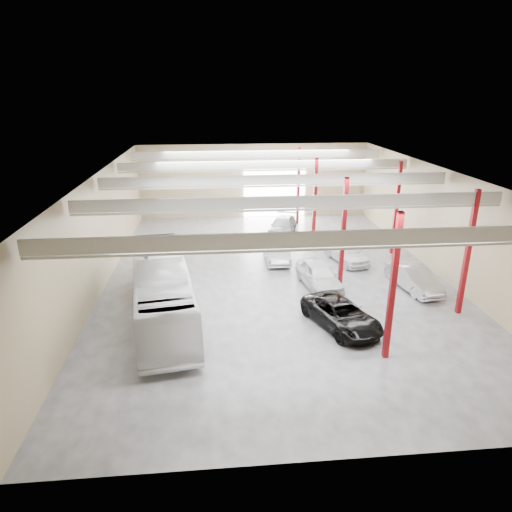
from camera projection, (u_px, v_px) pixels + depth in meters
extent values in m
cube|color=#47464B|center=(276.00, 278.00, 30.36)|extent=(22.00, 32.00, 0.01)
cube|color=#B8B8B3|center=(277.00, 172.00, 27.97)|extent=(22.00, 32.00, 0.12)
cube|color=#837352|center=(254.00, 181.00, 44.14)|extent=(22.00, 0.12, 7.00)
cube|color=#837352|center=(347.00, 371.00, 14.20)|extent=(22.00, 0.12, 7.00)
cube|color=#837352|center=(100.00, 232.00, 28.19)|extent=(0.12, 32.00, 7.00)
cube|color=#837352|center=(441.00, 223.00, 30.14)|extent=(0.12, 32.00, 7.00)
cube|color=white|center=(274.00, 191.00, 44.51)|extent=(6.00, 0.20, 5.00)
cube|color=maroon|center=(392.00, 288.00, 20.15)|extent=(0.25, 0.25, 7.00)
cube|color=maroon|center=(343.00, 235.00, 27.63)|extent=(0.25, 0.25, 7.00)
cube|color=maroon|center=(315.00, 204.00, 35.12)|extent=(0.25, 0.25, 7.00)
cube|color=maroon|center=(298.00, 186.00, 41.67)|extent=(0.25, 0.25, 7.00)
cube|color=maroon|center=(467.00, 254.00, 24.40)|extent=(0.25, 0.25, 7.00)
cube|color=maroon|center=(396.00, 209.00, 33.75)|extent=(0.25, 0.25, 7.00)
cube|color=#B5B5B0|center=(322.00, 239.00, 16.90)|extent=(21.60, 0.15, 0.60)
cube|color=#B5B5B0|center=(321.00, 249.00, 17.03)|extent=(21.60, 0.10, 0.10)
cube|color=#B5B5B0|center=(294.00, 202.00, 22.51)|extent=(21.60, 0.15, 0.60)
cube|color=#B5B5B0|center=(294.00, 210.00, 22.65)|extent=(21.60, 0.10, 0.10)
cube|color=#B5B5B0|center=(277.00, 180.00, 28.12)|extent=(21.60, 0.15, 0.60)
cube|color=#B5B5B0|center=(277.00, 186.00, 28.26)|extent=(21.60, 0.10, 0.10)
cube|color=#B5B5B0|center=(266.00, 165.00, 33.74)|extent=(21.60, 0.15, 0.60)
cube|color=#B5B5B0|center=(266.00, 170.00, 33.87)|extent=(21.60, 0.10, 0.10)
cube|color=#B5B5B0|center=(258.00, 154.00, 39.35)|extent=(21.60, 0.15, 0.60)
cube|color=#B5B5B0|center=(258.00, 159.00, 39.49)|extent=(21.60, 0.10, 0.10)
imported|color=silver|center=(162.00, 289.00, 24.52)|extent=(4.61, 12.28, 3.34)
imported|color=black|center=(341.00, 315.00, 23.80)|extent=(3.93, 5.61, 1.42)
imported|color=silver|center=(319.00, 275.00, 28.63)|extent=(2.54, 5.01, 1.63)
imported|color=#AEADB2|center=(276.00, 250.00, 33.33)|extent=(1.69, 4.69, 1.54)
imported|color=gray|center=(283.00, 226.00, 39.28)|extent=(3.44, 5.40, 1.46)
imported|color=#A2A1A6|center=(414.00, 278.00, 28.33)|extent=(2.27, 4.71, 1.49)
imported|color=white|center=(346.00, 252.00, 32.95)|extent=(2.73, 4.70, 1.50)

